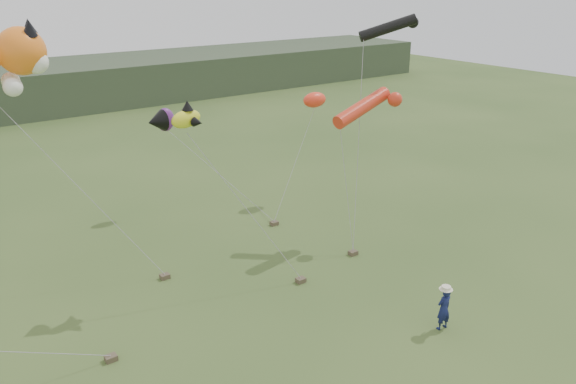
% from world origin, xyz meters
% --- Properties ---
extents(ground, '(120.00, 120.00, 0.00)m').
position_xyz_m(ground, '(0.00, 0.00, 0.00)').
color(ground, '#385123').
rests_on(ground, ground).
extents(headland, '(90.00, 13.00, 4.00)m').
position_xyz_m(headland, '(-3.11, 44.69, 1.92)').
color(headland, '#2D3D28').
rests_on(headland, ground).
extents(festival_attendant, '(0.63, 0.44, 1.64)m').
position_xyz_m(festival_attendant, '(2.31, -2.19, 0.82)').
color(festival_attendant, '#131A49').
rests_on(festival_attendant, ground).
extents(sandbag_anchors, '(11.96, 6.13, 0.20)m').
position_xyz_m(sandbag_anchors, '(-1.21, 5.23, 0.10)').
color(sandbag_anchors, brown).
rests_on(sandbag_anchors, ground).
extents(fish_kite, '(2.11, 1.40, 1.06)m').
position_xyz_m(fish_kite, '(-3.84, 5.83, 7.00)').
color(fish_kite, yellow).
rests_on(fish_kite, ground).
extents(tube_kites, '(5.32, 2.61, 4.67)m').
position_xyz_m(tube_kites, '(6.02, 5.58, 7.52)').
color(tube_kites, black).
rests_on(tube_kites, ground).
extents(misc_kites, '(8.81, 3.55, 1.61)m').
position_xyz_m(misc_kites, '(3.42, 12.27, 5.32)').
color(misc_kites, '#FF391E').
rests_on(misc_kites, ground).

